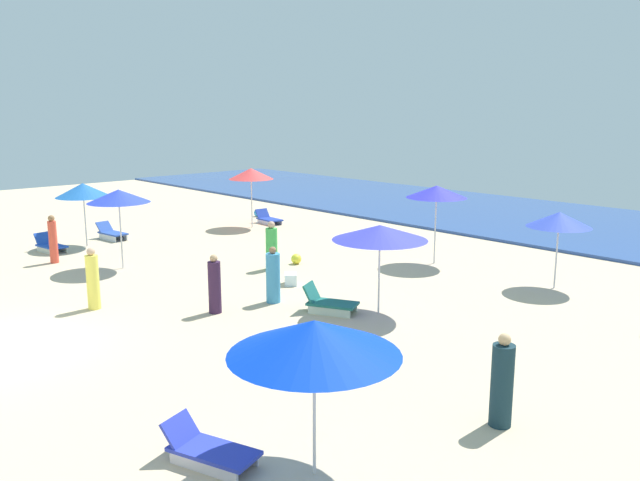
{
  "coord_description": "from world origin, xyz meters",
  "views": [
    {
      "loc": [
        14.78,
        -4.01,
        5.25
      ],
      "look_at": [
        -0.18,
        9.73,
        1.07
      ],
      "focal_mm": 36.18,
      "sensor_mm": 36.0,
      "label": 1
    }
  ],
  "objects_px": {
    "lounge_chair_5_0": "(111,233)",
    "umbrella_6": "(251,174)",
    "umbrella_0": "(437,192)",
    "beachgoer_1": "(273,277)",
    "cooler_box_1": "(291,279)",
    "beach_ball_0": "(258,213)",
    "lounge_chair_7_0": "(208,449)",
    "beachgoer_0": "(93,280)",
    "beachgoer_4": "(272,247)",
    "beach_ball_2": "(296,259)",
    "beachgoer_2": "(502,384)",
    "umbrella_4": "(119,196)",
    "lounge_chair_5_1": "(50,245)",
    "lounge_chair_2_0": "(329,303)",
    "beachgoer_3": "(53,240)",
    "umbrella_7": "(314,338)",
    "umbrella_2": "(380,233)",
    "umbrella_3": "(559,220)",
    "lounge_chair_6_0": "(268,219)",
    "beachgoer_5": "(215,286)"
  },
  "relations": [
    {
      "from": "lounge_chair_7_0",
      "to": "beachgoer_0",
      "type": "height_order",
      "value": "beachgoer_0"
    },
    {
      "from": "lounge_chair_5_1",
      "to": "beach_ball_0",
      "type": "bearing_deg",
      "value": -2.45
    },
    {
      "from": "umbrella_0",
      "to": "umbrella_6",
      "type": "relative_size",
      "value": 1.02
    },
    {
      "from": "beach_ball_2",
      "to": "beachgoer_0",
      "type": "bearing_deg",
      "value": -88.49
    },
    {
      "from": "umbrella_2",
      "to": "lounge_chair_5_1",
      "type": "xyz_separation_m",
      "value": [
        -13.26,
        -3.55,
        -1.9
      ]
    },
    {
      "from": "umbrella_0",
      "to": "beachgoer_1",
      "type": "xyz_separation_m",
      "value": [
        -0.19,
        -6.92,
        -1.77
      ]
    },
    {
      "from": "umbrella_0",
      "to": "lounge_chair_7_0",
      "type": "relative_size",
      "value": 1.69
    },
    {
      "from": "beachgoer_3",
      "to": "lounge_chair_5_0",
      "type": "bearing_deg",
      "value": 66.09
    },
    {
      "from": "umbrella_6",
      "to": "beachgoer_2",
      "type": "height_order",
      "value": "umbrella_6"
    },
    {
      "from": "lounge_chair_6_0",
      "to": "beachgoer_1",
      "type": "height_order",
      "value": "beachgoer_1"
    },
    {
      "from": "umbrella_0",
      "to": "beach_ball_0",
      "type": "xyz_separation_m",
      "value": [
        -11.97,
        1.46,
        -2.3
      ]
    },
    {
      "from": "beachgoer_4",
      "to": "umbrella_7",
      "type": "bearing_deg",
      "value": 36.53
    },
    {
      "from": "umbrella_6",
      "to": "beachgoer_4",
      "type": "height_order",
      "value": "umbrella_6"
    },
    {
      "from": "umbrella_6",
      "to": "beachgoer_4",
      "type": "relative_size",
      "value": 1.64
    },
    {
      "from": "beachgoer_0",
      "to": "beach_ball_0",
      "type": "bearing_deg",
      "value": 79.81
    },
    {
      "from": "lounge_chair_7_0",
      "to": "beachgoer_2",
      "type": "xyz_separation_m",
      "value": [
        2.32,
        4.27,
        0.53
      ]
    },
    {
      "from": "umbrella_4",
      "to": "umbrella_6",
      "type": "height_order",
      "value": "same"
    },
    {
      "from": "lounge_chair_2_0",
      "to": "beach_ball_2",
      "type": "bearing_deg",
      "value": 31.63
    },
    {
      "from": "beachgoer_4",
      "to": "beachgoer_5",
      "type": "height_order",
      "value": "beachgoer_4"
    },
    {
      "from": "umbrella_6",
      "to": "beachgoer_0",
      "type": "distance_m",
      "value": 12.5
    },
    {
      "from": "lounge_chair_5_1",
      "to": "beachgoer_4",
      "type": "distance_m",
      "value": 8.88
    },
    {
      "from": "cooler_box_1",
      "to": "beach_ball_0",
      "type": "bearing_deg",
      "value": -173.01
    },
    {
      "from": "umbrella_2",
      "to": "lounge_chair_5_1",
      "type": "relative_size",
      "value": 1.74
    },
    {
      "from": "beachgoer_0",
      "to": "beachgoer_1",
      "type": "bearing_deg",
      "value": 8.05
    },
    {
      "from": "umbrella_4",
      "to": "beach_ball_2",
      "type": "bearing_deg",
      "value": 53.29
    },
    {
      "from": "beachgoer_0",
      "to": "beach_ball_2",
      "type": "relative_size",
      "value": 4.71
    },
    {
      "from": "umbrella_4",
      "to": "umbrella_7",
      "type": "bearing_deg",
      "value": -14.76
    },
    {
      "from": "lounge_chair_5_1",
      "to": "lounge_chair_5_0",
      "type": "bearing_deg",
      "value": 4.53
    },
    {
      "from": "beachgoer_3",
      "to": "beach_ball_2",
      "type": "relative_size",
      "value": 4.72
    },
    {
      "from": "umbrella_0",
      "to": "cooler_box_1",
      "type": "xyz_separation_m",
      "value": [
        -1.26,
        -5.4,
        -2.31
      ]
    },
    {
      "from": "umbrella_2",
      "to": "umbrella_6",
      "type": "relative_size",
      "value": 0.93
    },
    {
      "from": "beachgoer_3",
      "to": "beachgoer_5",
      "type": "height_order",
      "value": "beachgoer_3"
    },
    {
      "from": "umbrella_2",
      "to": "beachgoer_0",
      "type": "height_order",
      "value": "umbrella_2"
    },
    {
      "from": "lounge_chair_6_0",
      "to": "beachgoer_5",
      "type": "xyz_separation_m",
      "value": [
        9.55,
        -9.23,
        0.5
      ]
    },
    {
      "from": "umbrella_2",
      "to": "beachgoer_3",
      "type": "relative_size",
      "value": 1.47
    },
    {
      "from": "umbrella_3",
      "to": "beachgoer_3",
      "type": "relative_size",
      "value": 1.37
    },
    {
      "from": "umbrella_0",
      "to": "beach_ball_2",
      "type": "height_order",
      "value": "umbrella_0"
    },
    {
      "from": "beachgoer_4",
      "to": "beachgoer_5",
      "type": "relative_size",
      "value": 1.03
    },
    {
      "from": "umbrella_6",
      "to": "beachgoer_3",
      "type": "bearing_deg",
      "value": -84.52
    },
    {
      "from": "lounge_chair_5_0",
      "to": "lounge_chair_2_0",
      "type": "bearing_deg",
      "value": -97.74
    },
    {
      "from": "lounge_chair_2_0",
      "to": "umbrella_6",
      "type": "bearing_deg",
      "value": 35.47
    },
    {
      "from": "umbrella_6",
      "to": "umbrella_4",
      "type": "bearing_deg",
      "value": -67.55
    },
    {
      "from": "lounge_chair_5_0",
      "to": "umbrella_6",
      "type": "distance_m",
      "value": 6.47
    },
    {
      "from": "umbrella_6",
      "to": "lounge_chair_6_0",
      "type": "relative_size",
      "value": 1.88
    },
    {
      "from": "lounge_chair_6_0",
      "to": "beach_ball_2",
      "type": "relative_size",
      "value": 3.99
    },
    {
      "from": "umbrella_3",
      "to": "beach_ball_2",
      "type": "height_order",
      "value": "umbrella_3"
    },
    {
      "from": "umbrella_4",
      "to": "beachgoer_1",
      "type": "distance_m",
      "value": 6.78
    },
    {
      "from": "umbrella_7",
      "to": "beachgoer_2",
      "type": "height_order",
      "value": "umbrella_7"
    },
    {
      "from": "umbrella_2",
      "to": "beachgoer_4",
      "type": "bearing_deg",
      "value": 171.08
    },
    {
      "from": "umbrella_7",
      "to": "beachgoer_4",
      "type": "xyz_separation_m",
      "value": [
        -10.04,
        7.16,
        -1.35
      ]
    }
  ]
}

